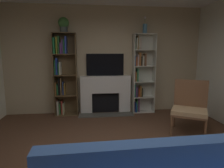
{
  "coord_description": "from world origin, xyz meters",
  "views": [
    {
      "loc": [
        -0.41,
        -2.47,
        1.61
      ],
      "look_at": [
        0.0,
        1.09,
        1.04
      ],
      "focal_mm": 31.09,
      "sensor_mm": 36.0,
      "label": 1
    }
  ],
  "objects_px": {
    "bookshelf_left": "(63,73)",
    "coffee_table": "(145,165)",
    "vase_with_flowers": "(145,28)",
    "potted_plant": "(64,24)",
    "armchair": "(190,106)",
    "tv": "(105,65)",
    "fireplace": "(105,94)",
    "bookshelf_right": "(141,74)"
  },
  "relations": [
    {
      "from": "tv",
      "to": "fireplace",
      "type": "bearing_deg",
      "value": -90.0
    },
    {
      "from": "potted_plant",
      "to": "coffee_table",
      "type": "bearing_deg",
      "value": -67.52
    },
    {
      "from": "fireplace",
      "to": "coffee_table",
      "type": "distance_m",
      "value": 3.07
    },
    {
      "from": "vase_with_flowers",
      "to": "coffee_table",
      "type": "xyz_separation_m",
      "value": [
        -0.82,
        -3.01,
        -1.94
      ]
    },
    {
      "from": "bookshelf_left",
      "to": "armchair",
      "type": "bearing_deg",
      "value": -28.96
    },
    {
      "from": "tv",
      "to": "coffee_table",
      "type": "bearing_deg",
      "value": -86.08
    },
    {
      "from": "tv",
      "to": "vase_with_flowers",
      "type": "height_order",
      "value": "vase_with_flowers"
    },
    {
      "from": "potted_plant",
      "to": "armchair",
      "type": "xyz_separation_m",
      "value": [
        2.62,
        -1.45,
        -1.77
      ]
    },
    {
      "from": "vase_with_flowers",
      "to": "armchair",
      "type": "distance_m",
      "value": 2.31
    },
    {
      "from": "tv",
      "to": "armchair",
      "type": "bearing_deg",
      "value": -44.67
    },
    {
      "from": "potted_plant",
      "to": "bookshelf_left",
      "type": "bearing_deg",
      "value": 151.88
    },
    {
      "from": "potted_plant",
      "to": "vase_with_flowers",
      "type": "distance_m",
      "value": 2.06
    },
    {
      "from": "potted_plant",
      "to": "coffee_table",
      "type": "relative_size",
      "value": 0.37
    },
    {
      "from": "bookshelf_right",
      "to": "fireplace",
      "type": "bearing_deg",
      "value": -179.94
    },
    {
      "from": "fireplace",
      "to": "bookshelf_left",
      "type": "bearing_deg",
      "value": -179.53
    },
    {
      "from": "fireplace",
      "to": "tv",
      "type": "height_order",
      "value": "tv"
    },
    {
      "from": "fireplace",
      "to": "tv",
      "type": "bearing_deg",
      "value": 90.0
    },
    {
      "from": "bookshelf_left",
      "to": "armchair",
      "type": "relative_size",
      "value": 1.98
    },
    {
      "from": "vase_with_flowers",
      "to": "armchair",
      "type": "xyz_separation_m",
      "value": [
        0.56,
        -1.45,
        -1.71
      ]
    },
    {
      "from": "bookshelf_left",
      "to": "potted_plant",
      "type": "distance_m",
      "value": 1.22
    },
    {
      "from": "bookshelf_left",
      "to": "vase_with_flowers",
      "type": "xyz_separation_m",
      "value": [
        2.13,
        -0.04,
        1.16
      ]
    },
    {
      "from": "fireplace",
      "to": "bookshelf_right",
      "type": "xyz_separation_m",
      "value": [
        0.96,
        0.0,
        0.53
      ]
    },
    {
      "from": "tv",
      "to": "armchair",
      "type": "relative_size",
      "value": 0.93
    },
    {
      "from": "bookshelf_right",
      "to": "coffee_table",
      "type": "height_order",
      "value": "bookshelf_right"
    },
    {
      "from": "bookshelf_right",
      "to": "vase_with_flowers",
      "type": "distance_m",
      "value": 1.2
    },
    {
      "from": "bookshelf_left",
      "to": "bookshelf_right",
      "type": "distance_m",
      "value": 2.06
    },
    {
      "from": "bookshelf_left",
      "to": "vase_with_flowers",
      "type": "distance_m",
      "value": 2.42
    },
    {
      "from": "fireplace",
      "to": "bookshelf_right",
      "type": "distance_m",
      "value": 1.1
    },
    {
      "from": "bookshelf_left",
      "to": "coffee_table",
      "type": "xyz_separation_m",
      "value": [
        1.31,
        -3.04,
        -0.78
      ]
    },
    {
      "from": "tv",
      "to": "potted_plant",
      "type": "relative_size",
      "value": 2.67
    },
    {
      "from": "fireplace",
      "to": "bookshelf_right",
      "type": "height_order",
      "value": "bookshelf_right"
    },
    {
      "from": "bookshelf_right",
      "to": "armchair",
      "type": "bearing_deg",
      "value": -67.29
    },
    {
      "from": "bookshelf_right",
      "to": "armchair",
      "type": "distance_m",
      "value": 1.7
    },
    {
      "from": "tv",
      "to": "vase_with_flowers",
      "type": "distance_m",
      "value": 1.41
    },
    {
      "from": "bookshelf_left",
      "to": "vase_with_flowers",
      "type": "bearing_deg",
      "value": -0.96
    },
    {
      "from": "fireplace",
      "to": "vase_with_flowers",
      "type": "height_order",
      "value": "vase_with_flowers"
    },
    {
      "from": "bookshelf_right",
      "to": "armchair",
      "type": "xyz_separation_m",
      "value": [
        0.63,
        -1.5,
        -0.51
      ]
    },
    {
      "from": "bookshelf_left",
      "to": "tv",
      "type": "bearing_deg",
      "value": 4.41
    },
    {
      "from": "armchair",
      "to": "potted_plant",
      "type": "bearing_deg",
      "value": 151.02
    },
    {
      "from": "fireplace",
      "to": "armchair",
      "type": "height_order",
      "value": "armchair"
    },
    {
      "from": "bookshelf_right",
      "to": "vase_with_flowers",
      "type": "xyz_separation_m",
      "value": [
        0.07,
        -0.05,
        1.2
      ]
    },
    {
      "from": "fireplace",
      "to": "vase_with_flowers",
      "type": "distance_m",
      "value": 2.01
    }
  ]
}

